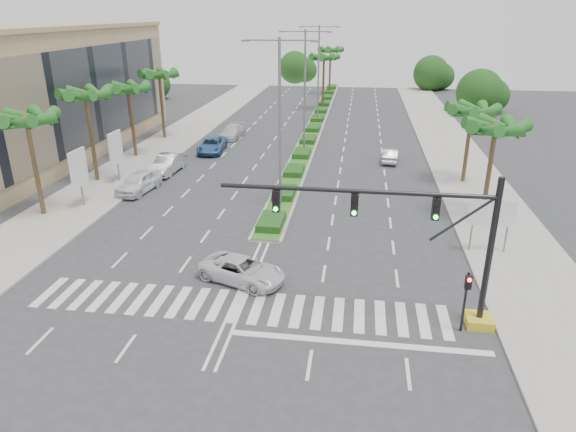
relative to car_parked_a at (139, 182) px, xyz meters
name	(u,v)px	position (x,y,z in m)	size (l,w,h in m)	color
ground	(237,306)	(11.80, -15.84, -0.82)	(160.00, 160.00, 0.00)	#333335
footpath_right	(476,189)	(27.00, 4.16, -0.75)	(6.00, 120.00, 0.15)	gray
footpath_left	(122,174)	(-3.40, 4.16, -0.75)	(6.00, 120.00, 0.15)	gray
median	(317,123)	(11.80, 29.16, -0.72)	(2.20, 75.00, 0.20)	gray
median_grass	(317,122)	(11.80, 29.16, -0.60)	(1.80, 75.00, 0.04)	#315E20
building	(38,94)	(-14.20, 10.16, 5.18)	(12.00, 36.00, 12.00)	tan
signal_gantry	(437,255)	(21.07, -15.84, 2.64)	(12.60, 1.20, 7.20)	gold
pedestrian_signal	(466,293)	(22.40, -16.51, 1.22)	(0.28, 0.36, 3.00)	black
direction_sign	(492,215)	(25.30, -7.85, 1.63)	(2.70, 0.11, 3.40)	slate
billboard_near	(79,169)	(-2.70, -3.84, 2.14)	(0.18, 2.10, 4.35)	slate
billboard_far	(116,148)	(-2.70, 2.16, 2.14)	(0.18, 2.10, 4.35)	slate
palm_left_near	(27,122)	(-4.70, -5.84, 5.87)	(4.57, 4.68, 7.55)	brown
palm_left_mid	(86,98)	(-4.70, 2.16, 6.25)	(4.57, 4.68, 7.95)	brown
palm_left_far	(129,91)	(-4.70, 10.16, 5.67)	(4.57, 4.68, 7.35)	brown
palm_left_end	(159,77)	(-4.70, 18.16, 6.06)	(4.57, 4.68, 7.75)	brown
palm_right_near	(495,131)	(26.30, -1.84, 5.38)	(4.57, 4.68, 7.05)	brown
palm_right_far	(472,113)	(26.30, 6.16, 5.09)	(4.57, 4.68, 6.75)	brown
palm_median_a	(324,59)	(11.80, 39.16, 6.35)	(4.57, 4.68, 8.05)	brown
palm_median_b	(330,52)	(11.80, 54.16, 6.35)	(4.57, 4.68, 8.05)	brown
streetlight_near	(280,116)	(11.80, -1.84, 5.99)	(5.10, 0.25, 12.00)	slate
streetlight_mid	(305,85)	(11.80, 14.16, 5.99)	(5.10, 0.25, 12.00)	slate
streetlight_far	(319,68)	(11.80, 30.16, 5.99)	(5.10, 0.25, 12.00)	slate
car_parked_a	(139,182)	(0.00, 0.00, 0.00)	(1.94, 4.83, 1.65)	white
car_parked_b	(168,164)	(0.42, 5.41, 0.00)	(1.73, 4.97, 1.64)	#BCBCC1
car_parked_c	(212,145)	(2.37, 12.99, -0.09)	(2.42, 5.24, 1.46)	#2F5B91
car_parked_d	(232,132)	(2.89, 19.62, -0.11)	(2.01, 4.94, 1.43)	silver
car_crossing	(242,270)	(11.48, -13.26, -0.16)	(2.21, 4.79, 1.33)	silver
car_right	(391,155)	(20.48, 11.83, -0.17)	(1.38, 3.96, 1.30)	#ACADB1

